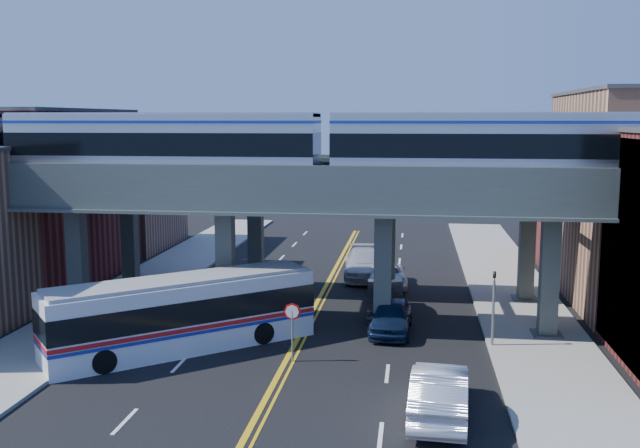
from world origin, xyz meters
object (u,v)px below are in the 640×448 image
object	(u,v)px
transit_train	(164,144)
transit_bus	(182,314)
car_lane_a	(391,316)
car_lane_b	(385,299)
traffic_signal	(494,300)
car_lane_c	(387,276)
car_parked_curb	(440,392)
car_lane_d	(364,264)
stop_sign	(292,323)

from	to	relation	value
transit_train	transit_bus	size ratio (longest dim) A/B	4.22
car_lane_a	car_lane_b	distance (m)	3.07
transit_bus	car_lane_b	distance (m)	11.40
traffic_signal	car_lane_c	size ratio (longest dim) A/B	0.81
car_parked_curb	transit_bus	bearing A→B (deg)	-24.43
car_lane_a	car_parked_curb	distance (m)	10.21
transit_train	transit_bus	xyz separation A→B (m)	(2.04, -4.01, -7.65)
traffic_signal	car_parked_curb	xyz separation A→B (m)	(-2.70, -8.12, -1.37)
car_lane_a	car_parked_curb	bearing A→B (deg)	-76.34
car_lane_d	transit_train	bearing A→B (deg)	-130.88
traffic_signal	stop_sign	bearing A→B (deg)	-161.37
car_lane_a	car_lane_b	xyz separation A→B (m)	(-0.43, 3.04, 0.07)
traffic_signal	transit_bus	bearing A→B (deg)	-171.96
car_lane_a	stop_sign	bearing A→B (deg)	-128.33
transit_train	car_lane_c	bearing A→B (deg)	41.85
stop_sign	car_parked_curb	size ratio (longest dim) A/B	0.47
car_lane_d	car_parked_curb	bearing A→B (deg)	-82.77
stop_sign	traffic_signal	size ratio (longest dim) A/B	0.64
transit_train	car_parked_curb	bearing A→B (deg)	-36.77
stop_sign	car_lane_d	world-z (taller)	stop_sign
traffic_signal	car_lane_b	xyz separation A→B (m)	(-5.18, 4.91, -1.40)
stop_sign	car_lane_a	bearing A→B (deg)	49.59
car_lane_d	stop_sign	bearing A→B (deg)	-100.00
car_lane_c	stop_sign	bearing A→B (deg)	-109.50
transit_bus	car_lane_d	size ratio (longest dim) A/B	1.80
car_lane_d	car_parked_curb	size ratio (longest dim) A/B	1.12
stop_sign	car_lane_c	distance (m)	15.23
car_lane_d	traffic_signal	bearing A→B (deg)	-67.43
transit_train	transit_bus	distance (m)	8.87
transit_train	car_lane_b	world-z (taller)	transit_train
transit_bus	car_lane_d	distance (m)	17.75
transit_train	car_parked_curb	xyz separation A→B (m)	(13.55, -10.12, -8.37)
car_lane_d	car_parked_curb	world-z (taller)	car_parked_curb
transit_train	transit_bus	bearing A→B (deg)	-62.99
transit_train	traffic_signal	distance (m)	17.80
stop_sign	car_lane_d	bearing A→B (deg)	83.63
car_lane_c	transit_bus	bearing A→B (deg)	-128.71
car_parked_curb	stop_sign	bearing A→B (deg)	-36.00
transit_bus	car_parked_curb	distance (m)	13.05
transit_train	car_lane_d	world-z (taller)	transit_train
car_lane_b	car_parked_curb	bearing A→B (deg)	-82.18
transit_train	car_lane_d	xyz separation A→B (m)	(9.27, 12.19, -8.39)
stop_sign	car_lane_a	size ratio (longest dim) A/B	0.54
transit_train	car_lane_c	distance (m)	16.98
car_lane_a	car_parked_curb	xyz separation A→B (m)	(2.05, -10.00, 0.10)
car_lane_b	car_lane_c	xyz separation A→B (m)	(-0.17, 6.85, -0.20)
transit_bus	car_parked_curb	xyz separation A→B (m)	(11.50, -6.12, -0.73)
transit_train	stop_sign	xyz separation A→B (m)	(7.35, -5.00, -7.55)
car_lane_b	transit_train	bearing A→B (deg)	-168.19
transit_bus	car_parked_curb	size ratio (longest dim) A/B	2.02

